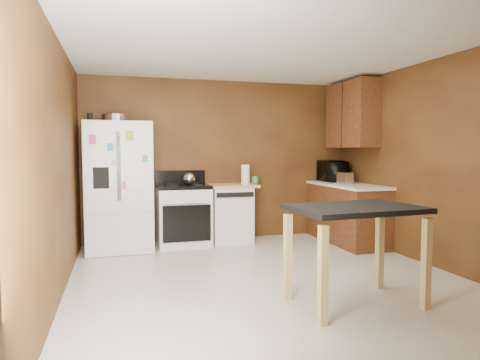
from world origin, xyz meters
name	(u,v)px	position (x,y,z in m)	size (l,w,h in m)	color
floor	(268,279)	(0.00, 0.00, 0.00)	(4.50, 4.50, 0.00)	beige
ceiling	(269,47)	(0.00, 0.00, 2.50)	(4.50, 4.50, 0.00)	white
wall_back	(220,160)	(0.00, 2.25, 1.25)	(4.20, 4.20, 0.00)	brown
wall_front	(401,178)	(0.00, -2.25, 1.25)	(4.20, 4.20, 0.00)	brown
wall_left	(59,167)	(-2.10, 0.00, 1.25)	(4.50, 4.50, 0.00)	brown
wall_right	(431,163)	(2.10, 0.00, 1.25)	(4.50, 4.50, 0.00)	brown
roasting_pan	(116,118)	(-1.57, 1.83, 1.85)	(0.40, 0.40, 0.10)	silver
pen_cup	(90,117)	(-1.91, 1.75, 1.85)	(0.07, 0.07, 0.11)	black
kettle	(189,179)	(-0.56, 1.88, 0.99)	(0.18, 0.18, 0.18)	silver
paper_towel	(245,175)	(0.30, 1.87, 1.04)	(0.13, 0.13, 0.30)	white
green_canister	(255,180)	(0.50, 2.01, 0.95)	(0.10, 0.10, 0.11)	#389455
toaster	(345,178)	(1.75, 1.44, 0.99)	(0.15, 0.24, 0.17)	silver
microwave	(333,172)	(1.82, 1.95, 1.05)	(0.56, 0.38, 0.31)	black
refrigerator	(119,187)	(-1.55, 1.86, 0.90)	(0.90, 0.80, 1.80)	white
gas_range	(183,214)	(-0.64, 1.92, 0.46)	(0.76, 0.68, 1.10)	white
dishwasher	(230,213)	(0.08, 1.95, 0.45)	(0.78, 0.63, 0.89)	white
right_cabinets	(348,183)	(1.84, 1.48, 0.91)	(0.63, 1.58, 2.45)	brown
island	(355,222)	(0.50, -0.95, 0.76)	(1.18, 0.83, 0.91)	black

